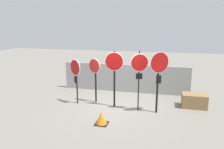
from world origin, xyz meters
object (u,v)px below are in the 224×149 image
Objects in this scene: stop_sign_2 at (114,68)px; stop_sign_4 at (159,71)px; traffic_cone_0 at (101,118)px; storage_crate at (194,101)px; stop_sign_1 at (95,72)px; stop_sign_3 at (139,67)px; stop_sign_0 at (76,72)px.

stop_sign_4 is (1.90, -0.26, 0.04)m from stop_sign_2.
storage_crate is (3.56, 2.59, 0.06)m from traffic_cone_0.
storage_crate is (3.49, 0.78, -1.47)m from stop_sign_2.
stop_sign_3 reaches higher than stop_sign_1.
stop_sign_4 is (2.91, -0.62, 0.33)m from stop_sign_1.
traffic_cone_0 is (0.93, -2.17, -1.24)m from stop_sign_1.
stop_sign_1 reaches higher than traffic_cone_0.
stop_sign_0 is 1.97× the size of storage_crate.
stop_sign_3 reaches higher than storage_crate.
storage_crate is (4.49, 0.43, -1.18)m from stop_sign_1.
stop_sign_4 is at bearing 38.18° from traffic_cone_0.
stop_sign_0 is 4.24× the size of traffic_cone_0.
stop_sign_2 is 1.13m from stop_sign_3.
stop_sign_1 is 0.82× the size of stop_sign_3.
stop_sign_2 is at bearing 33.20° from stop_sign_0.
storage_crate is at bearing 41.38° from stop_sign_0.
stop_sign_4 is at bearing 13.42° from stop_sign_1.
stop_sign_0 is at bearing 133.93° from traffic_cone_0.
stop_sign_0 is at bearing 141.51° from stop_sign_4.
traffic_cone_0 is (-1.97, -1.55, -1.57)m from stop_sign_4.
storage_crate reaches higher than traffic_cone_0.
stop_sign_3 is at bearing 53.98° from traffic_cone_0.
stop_sign_2 is 2.37× the size of storage_crate.
stop_sign_1 is 2.99m from stop_sign_4.
stop_sign_1 is at bearing -174.59° from storage_crate.
stop_sign_1 is 2.67m from traffic_cone_0.
traffic_cone_0 is (-0.07, -1.81, -1.54)m from stop_sign_2.
stop_sign_0 is 0.83× the size of stop_sign_2.
stop_sign_2 is 0.98× the size of stop_sign_3.
stop_sign_2 is 1.92m from stop_sign_4.
stop_sign_2 is 0.97× the size of stop_sign_4.
stop_sign_0 is 0.88m from stop_sign_1.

